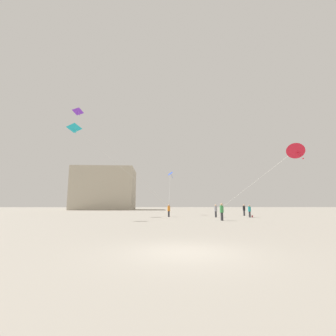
% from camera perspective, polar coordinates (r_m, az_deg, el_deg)
% --- Properties ---
extents(ground_plane, '(300.00, 300.00, 0.00)m').
position_cam_1_polar(ground_plane, '(8.48, 4.02, -19.63)').
color(ground_plane, '#9E9689').
extents(person_in_teal, '(0.35, 0.35, 1.60)m').
position_cam_1_polar(person_in_teal, '(32.14, 19.10, -9.66)').
color(person_in_teal, '#2D2D33').
rests_on(person_in_teal, ground_plane).
extents(person_in_orange, '(0.36, 0.36, 1.64)m').
position_cam_1_polar(person_in_orange, '(31.77, 0.19, -10.11)').
color(person_in_orange, '#2D2D33').
rests_on(person_in_orange, ground_plane).
extents(person_in_black, '(0.35, 0.35, 1.63)m').
position_cam_1_polar(person_in_black, '(36.66, 17.90, -9.53)').
color(person_in_black, '#2D2D33').
rests_on(person_in_black, ground_plane).
extents(person_in_green, '(0.38, 0.38, 1.75)m').
position_cam_1_polar(person_in_green, '(24.96, 12.86, -10.09)').
color(person_in_green, '#2D2D33').
rests_on(person_in_green, ground_plane).
extents(person_in_grey, '(0.35, 0.35, 1.63)m').
position_cam_1_polar(person_in_grey, '(31.21, 11.46, -9.97)').
color(person_in_grey, '#2D2D33').
rests_on(person_in_grey, ground_plane).
extents(kite_cobalt_delta, '(0.97, 6.87, 5.60)m').
position_cam_1_polar(kite_cobalt_delta, '(38.21, 0.54, -1.49)').
color(kite_cobalt_delta, blue).
extents(kite_crimson_diamond, '(3.74, 9.31, 4.50)m').
position_cam_1_polar(kite_crimson_diamond, '(18.44, 28.33, 3.65)').
color(kite_crimson_diamond, red).
extents(kite_cyan_delta, '(11.44, 6.56, 9.14)m').
position_cam_1_polar(kite_cyan_delta, '(28.64, -21.03, 8.38)').
color(kite_cyan_delta, '#1EB2C6').
extents(kite_violet_delta, '(14.26, 2.92, 14.52)m').
position_cam_1_polar(kite_violet_delta, '(38.42, -20.40, 12.07)').
color(kite_violet_delta, purple).
extents(building_left_hall, '(19.05, 16.72, 13.32)m').
position_cam_1_polar(building_left_hall, '(80.56, -14.85, -4.96)').
color(building_left_hall, '#B2A893').
rests_on(building_left_hall, ground_plane).
extents(handbag_beside_flyer, '(0.21, 0.34, 0.24)m').
position_cam_1_polar(handbag_beside_flyer, '(32.39, 19.69, -10.96)').
color(handbag_beside_flyer, maroon).
rests_on(handbag_beside_flyer, ground_plane).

